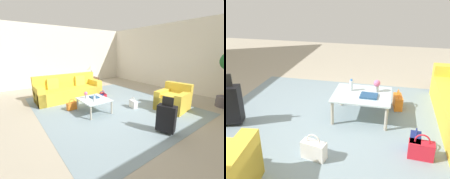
# 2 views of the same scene
# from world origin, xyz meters

# --- Properties ---
(ground_plane) EXTENTS (12.00, 12.00, 0.00)m
(ground_plane) POSITION_xyz_m (0.00, 0.00, 0.00)
(ground_plane) COLOR #A89E89
(wall_back) EXTENTS (10.24, 0.12, 3.10)m
(wall_back) POSITION_xyz_m (0.00, 4.06, 1.55)
(wall_back) COLOR silver
(wall_back) RESTS_ON ground
(wall_left) EXTENTS (0.12, 8.00, 3.10)m
(wall_left) POSITION_xyz_m (-5.06, 0.00, 1.55)
(wall_left) COLOR silver
(wall_left) RESTS_ON ground
(area_rug) EXTENTS (5.20, 4.40, 0.01)m
(area_rug) POSITION_xyz_m (-0.60, 0.20, 0.00)
(area_rug) COLOR gray
(area_rug) RESTS_ON ground
(couch) EXTENTS (0.93, 2.41, 0.93)m
(couch) POSITION_xyz_m (-2.20, -0.60, 0.31)
(couch) COLOR gold
(couch) RESTS_ON ground
(armchair) EXTENTS (0.95, 1.00, 0.82)m
(armchair) POSITION_xyz_m (0.89, 1.66, 0.29)
(armchair) COLOR gold
(armchair) RESTS_ON ground
(coffee_table) EXTENTS (0.94, 0.80, 0.42)m
(coffee_table) POSITION_xyz_m (-0.40, -0.50, 0.37)
(coffee_table) COLOR silver
(coffee_table) RESTS_ON ground
(water_bottle) EXTENTS (0.06, 0.06, 0.20)m
(water_bottle) POSITION_xyz_m (-0.20, -0.60, 0.52)
(water_bottle) COLOR silver
(water_bottle) RESTS_ON coffee_table
(coffee_table_book) EXTENTS (0.28, 0.24, 0.03)m
(coffee_table_book) POSITION_xyz_m (-0.52, -0.42, 0.44)
(coffee_table_book) COLOR navy
(coffee_table_book) RESTS_ON coffee_table
(flower_vase) EXTENTS (0.11, 0.11, 0.21)m
(flower_vase) POSITION_xyz_m (-0.62, -0.65, 0.54)
(flower_vase) COLOR #B2B7BC
(flower_vase) RESTS_ON coffee_table
(side_table) EXTENTS (0.56, 0.56, 0.54)m
(side_table) POSITION_xyz_m (-3.20, 1.00, 0.27)
(side_table) COLOR #513823
(side_table) RESTS_ON ground
(table_lamp) EXTENTS (0.42, 0.42, 0.60)m
(table_lamp) POSITION_xyz_m (-3.20, 1.00, 1.02)
(table_lamp) COLOR #ADA899
(table_lamp) RESTS_ON side_table
(suitcase_black) EXTENTS (0.45, 0.33, 0.85)m
(suitcase_black) POSITION_xyz_m (1.60, 0.20, 0.36)
(suitcase_black) COLOR black
(suitcase_black) RESTS_ON ground
(handbag_navy) EXTENTS (0.17, 0.33, 0.36)m
(handbag_navy) POSITION_xyz_m (-1.22, 0.31, 0.13)
(handbag_navy) COLOR navy
(handbag_navy) RESTS_ON ground
(handbag_orange) EXTENTS (0.18, 0.33, 0.36)m
(handbag_orange) POSITION_xyz_m (-0.99, -0.97, 0.13)
(handbag_orange) COLOR orange
(handbag_orange) RESTS_ON ground
(handbag_red) EXTENTS (0.33, 0.16, 0.36)m
(handbag_red) POSITION_xyz_m (-1.29, 0.42, 0.13)
(handbag_red) COLOR red
(handbag_red) RESTS_ON ground
(handbag_white) EXTENTS (0.34, 0.20, 0.36)m
(handbag_white) POSITION_xyz_m (0.04, 0.72, 0.13)
(handbag_white) COLOR white
(handbag_white) RESTS_ON ground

